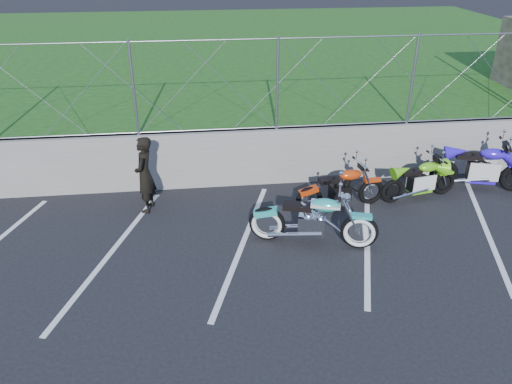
{
  "coord_description": "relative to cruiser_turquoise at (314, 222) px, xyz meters",
  "views": [
    {
      "loc": [
        -0.7,
        -6.84,
        5.12
      ],
      "look_at": [
        0.28,
        1.3,
        0.9
      ],
      "focal_mm": 35.0,
      "sensor_mm": 36.0,
      "label": 1
    }
  ],
  "objects": [
    {
      "name": "retaining_wall",
      "position": [
        -1.29,
        2.69,
        0.18
      ],
      "size": [
        30.0,
        0.22,
        1.3
      ],
      "primitive_type": "cube",
      "color": "slate",
      "rests_on": "ground"
    },
    {
      "name": "parking_lines",
      "position": [
        -0.09,
        0.19,
        -0.47
      ],
      "size": [
        18.29,
        4.31,
        0.01
      ],
      "color": "silver",
      "rests_on": "ground"
    },
    {
      "name": "cruiser_turquoise",
      "position": [
        0.0,
        0.0,
        0.0
      ],
      "size": [
        2.31,
        0.89,
        1.18
      ],
      "rotation": [
        0.0,
        0.0,
        -0.29
      ],
      "color": "black",
      "rests_on": "ground"
    },
    {
      "name": "naked_orange",
      "position": [
        0.88,
        1.29,
        -0.05
      ],
      "size": [
        1.97,
        0.67,
        0.98
      ],
      "rotation": [
        0.0,
        0.0,
        0.14
      ],
      "color": "black",
      "rests_on": "ground"
    },
    {
      "name": "sportbike_blue",
      "position": [
        4.21,
        1.78,
        0.01
      ],
      "size": [
        2.13,
        0.83,
        1.13
      ],
      "rotation": [
        0.0,
        0.0,
        -0.27
      ],
      "color": "black",
      "rests_on": "ground"
    },
    {
      "name": "person_standing",
      "position": [
        -3.14,
        1.69,
        0.33
      ],
      "size": [
        0.49,
        0.65,
        1.61
      ],
      "primitive_type": "imported",
      "rotation": [
        0.0,
        0.0,
        -1.77
      ],
      "color": "black",
      "rests_on": "ground"
    },
    {
      "name": "chain_link_fence",
      "position": [
        -1.29,
        2.69,
        1.83
      ],
      "size": [
        28.0,
        0.03,
        2.0
      ],
      "color": "gray",
      "rests_on": "retaining_wall"
    },
    {
      "name": "sportbike_green",
      "position": [
        2.67,
        1.51,
        -0.07
      ],
      "size": [
        1.81,
        0.64,
        0.95
      ],
      "rotation": [
        0.0,
        0.0,
        0.19
      ],
      "color": "black",
      "rests_on": "ground"
    },
    {
      "name": "ground",
      "position": [
        -1.29,
        -0.81,
        -0.47
      ],
      "size": [
        90.0,
        90.0,
        0.0
      ],
      "primitive_type": "plane",
      "color": "black",
      "rests_on": "ground"
    },
    {
      "name": "grass_field",
      "position": [
        -1.29,
        12.69,
        0.18
      ],
      "size": [
        30.0,
        20.0,
        1.3
      ],
      "primitive_type": "cube",
      "color": "#1A4913",
      "rests_on": "ground"
    }
  ]
}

